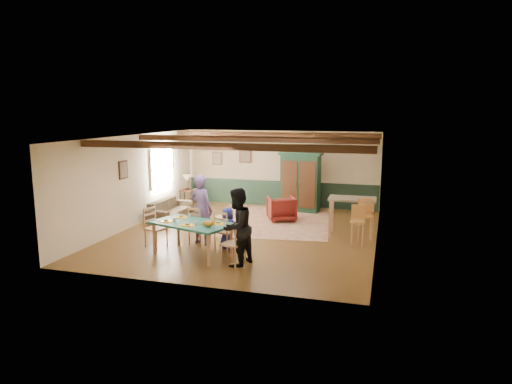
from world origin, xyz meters
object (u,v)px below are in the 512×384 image
(dining_chair_end_left, at_px, (156,228))
(dining_chair_end_right, at_px, (233,243))
(dining_chair_far_left, at_px, (199,226))
(end_table, at_px, (187,198))
(table_lamp, at_px, (187,182))
(dining_chair_far_right, at_px, (226,230))
(armchair, at_px, (281,209))
(dining_table, at_px, (192,239))
(armoire, at_px, (300,182))
(cat, at_px, (208,223))
(counter_table, at_px, (352,217))
(bar_stool_right, at_px, (365,221))
(sofa, at_px, (170,209))
(person_man, at_px, (201,209))
(bar_stool_left, at_px, (357,226))
(person_woman, at_px, (237,227))
(person_child, at_px, (228,228))

(dining_chair_end_left, height_order, dining_chair_end_right, same)
(dining_chair_far_left, relative_size, end_table, 1.69)
(table_lamp, bearing_deg, dining_chair_far_right, -55.85)
(table_lamp, bearing_deg, end_table, 0.00)
(armchair, height_order, table_lamp, table_lamp)
(dining_table, relative_size, dining_chair_far_left, 1.89)
(dining_chair_end_right, xyz_separation_m, armoire, (0.41, 5.84, 0.51))
(cat, height_order, counter_table, counter_table)
(dining_table, bearing_deg, cat, -27.78)
(armchair, bearing_deg, cat, 55.06)
(bar_stool_right, bearing_deg, sofa, 165.64)
(dining_chair_far_right, bearing_deg, person_man, -5.71)
(dining_chair_far_right, xyz_separation_m, counter_table, (2.87, 2.20, 0.03))
(person_man, height_order, counter_table, person_man)
(dining_chair_end_left, distance_m, armchair, 4.34)
(armchair, bearing_deg, person_man, 40.12)
(dining_chair_end_left, relative_size, counter_table, 0.79)
(sofa, bearing_deg, dining_chair_end_left, -159.16)
(counter_table, height_order, bar_stool_right, bar_stool_right)
(dining_chair_far_right, bearing_deg, cat, 100.37)
(dining_chair_end_left, distance_m, dining_chair_end_right, 2.42)
(dining_table, height_order, counter_table, counter_table)
(dining_chair_end_right, height_order, counter_table, counter_table)
(dining_table, height_order, bar_stool_left, bar_stool_left)
(dining_chair_end_left, bearing_deg, person_woman, -90.00)
(dining_chair_end_left, relative_size, sofa, 0.50)
(person_woman, xyz_separation_m, end_table, (-3.77, 5.63, -0.57))
(dining_chair_far_left, bearing_deg, table_lamp, -44.39)
(dining_table, bearing_deg, person_child, 45.96)
(dining_chair_far_right, xyz_separation_m, dining_chair_end_right, (0.52, -0.96, 0.00))
(person_child, bearing_deg, dining_chair_end_right, 133.15)
(armoire, relative_size, counter_table, 1.59)
(dining_table, bearing_deg, dining_chair_far_left, 101.57)
(dining_table, height_order, armoire, armoire)
(bar_stool_left, bearing_deg, end_table, 150.62)
(person_man, height_order, table_lamp, person_man)
(person_man, xyz_separation_m, person_child, (0.80, -0.25, -0.38))
(dining_chair_end_left, xyz_separation_m, bar_stool_left, (4.87, 1.44, 0.02))
(dining_chair_far_right, bearing_deg, bar_stool_right, -135.11)
(person_man, bearing_deg, armchair, -97.32)
(dining_chair_far_left, distance_m, cat, 1.37)
(armchair, height_order, bar_stool_right, bar_stool_right)
(dining_table, relative_size, bar_stool_left, 1.81)
(sofa, bearing_deg, cat, -142.26)
(end_table, bearing_deg, armoire, 3.38)
(dining_chair_far_left, bearing_deg, counter_table, -134.50)
(person_woman, xyz_separation_m, armoire, (0.31, 5.87, 0.14))
(dining_table, bearing_deg, bar_stool_right, 30.46)
(person_woman, height_order, armchair, person_woman)
(table_lamp, bearing_deg, person_man, -61.17)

